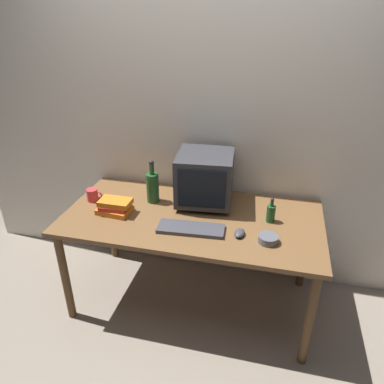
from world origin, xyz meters
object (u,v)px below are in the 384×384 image
(bottle_short, at_px, (271,213))
(mug, at_px, (93,195))
(computer_mouse, at_px, (240,233))
(bottle_tall, at_px, (153,186))
(keyboard, at_px, (191,229))
(cd_spindle, at_px, (268,239))
(book_stack, at_px, (115,207))
(crt_monitor, at_px, (205,178))

(bottle_short, distance_m, mug, 1.26)
(computer_mouse, relative_size, bottle_tall, 0.31)
(keyboard, distance_m, computer_mouse, 0.31)
(computer_mouse, distance_m, cd_spindle, 0.18)
(bottle_short, relative_size, book_stack, 0.73)
(mug, bearing_deg, keyboard, -15.28)
(bottle_tall, relative_size, cd_spindle, 2.66)
(mug, bearing_deg, bottle_short, 0.64)
(computer_mouse, bearing_deg, mug, 177.31)
(bottle_tall, height_order, cd_spindle, bottle_tall)
(crt_monitor, height_order, computer_mouse, crt_monitor)
(book_stack, distance_m, mug, 0.26)
(keyboard, bearing_deg, bottle_short, 21.31)
(bottle_short, bearing_deg, book_stack, -172.37)
(crt_monitor, height_order, keyboard, crt_monitor)
(crt_monitor, distance_m, computer_mouse, 0.50)
(crt_monitor, distance_m, keyboard, 0.42)
(crt_monitor, distance_m, book_stack, 0.65)
(book_stack, relative_size, mug, 1.97)
(mug, distance_m, cd_spindle, 1.28)
(bottle_tall, bearing_deg, keyboard, -40.96)
(crt_monitor, relative_size, book_stack, 1.77)
(keyboard, bearing_deg, computer_mouse, -1.50)
(cd_spindle, bearing_deg, keyboard, 178.16)
(bottle_short, height_order, book_stack, bottle_short)
(crt_monitor, height_order, book_stack, crt_monitor)
(crt_monitor, bearing_deg, mug, -168.22)
(crt_monitor, bearing_deg, keyboard, -91.14)
(keyboard, bearing_deg, bottle_tall, 134.90)
(bottle_tall, bearing_deg, mug, -167.39)
(crt_monitor, xyz_separation_m, mug, (-0.79, -0.16, -0.15))
(book_stack, relative_size, cd_spindle, 1.97)
(bottle_tall, xyz_separation_m, cd_spindle, (0.84, -0.33, -0.10))
(computer_mouse, relative_size, cd_spindle, 0.83)
(computer_mouse, bearing_deg, bottle_tall, 163.65)
(crt_monitor, relative_size, bottle_short, 2.41)
(bottle_short, xyz_separation_m, cd_spindle, (0.00, -0.24, -0.04))
(crt_monitor, bearing_deg, bottle_tall, -169.21)
(crt_monitor, distance_m, cd_spindle, 0.64)
(crt_monitor, xyz_separation_m, cd_spindle, (0.47, -0.39, -0.17))
(keyboard, height_order, computer_mouse, computer_mouse)
(keyboard, distance_m, bottle_short, 0.53)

